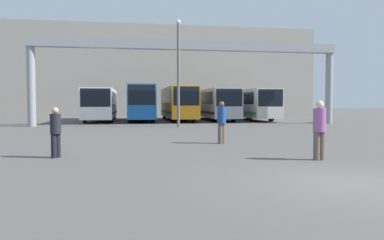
# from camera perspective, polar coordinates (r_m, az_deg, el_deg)

# --- Properties ---
(ground_plane) EXTENTS (200.00, 200.00, 0.00)m
(ground_plane) POSITION_cam_1_polar(r_m,az_deg,el_deg) (8.99, 22.68, -8.95)
(ground_plane) COLOR #514F4C
(building_backdrop) EXTENTS (41.94, 12.00, 12.07)m
(building_backdrop) POSITION_cam_1_polar(r_m,az_deg,el_deg) (55.92, -4.63, 7.04)
(building_backdrop) COLOR gray
(building_backdrop) RESTS_ON ground
(overhead_gantry) EXTENTS (24.40, 0.80, 6.61)m
(overhead_gantry) POSITION_cam_1_polar(r_m,az_deg,el_deg) (29.91, -0.32, 9.79)
(overhead_gantry) COLOR gray
(overhead_gantry) RESTS_ON ground
(bus_slot_0) EXTENTS (2.62, 11.69, 3.02)m
(bus_slot_0) POSITION_cam_1_polar(r_m,az_deg,el_deg) (37.09, -13.71, 2.56)
(bus_slot_0) COLOR silver
(bus_slot_0) RESTS_ON ground
(bus_slot_1) EXTENTS (2.46, 10.70, 3.35)m
(bus_slot_1) POSITION_cam_1_polar(r_m,az_deg,el_deg) (36.50, -7.92, 2.89)
(bus_slot_1) COLOR #1959A5
(bus_slot_1) RESTS_ON ground
(bus_slot_2) EXTENTS (2.46, 11.37, 3.24)m
(bus_slot_2) POSITION_cam_1_polar(r_m,az_deg,el_deg) (37.12, -2.16, 2.81)
(bus_slot_2) COLOR orange
(bus_slot_2) RESTS_ON ground
(bus_slot_3) EXTENTS (2.54, 12.03, 3.06)m
(bus_slot_3) POSITION_cam_1_polar(r_m,az_deg,el_deg) (38.10, 3.35, 2.66)
(bus_slot_3) COLOR #999EA5
(bus_slot_3) RESTS_ON ground
(bus_slot_4) EXTENTS (2.51, 11.83, 3.04)m
(bus_slot_4) POSITION_cam_1_polar(r_m,az_deg,el_deg) (39.00, 8.74, 2.61)
(bus_slot_4) COLOR beige
(bus_slot_4) RESTS_ON ground
(pedestrian_near_center) EXTENTS (0.34, 0.34, 1.63)m
(pedestrian_near_center) POSITION_cam_1_polar(r_m,az_deg,el_deg) (12.82, -20.07, -1.59)
(pedestrian_near_center) COLOR black
(pedestrian_near_center) RESTS_ON ground
(pedestrian_near_right) EXTENTS (0.38, 0.38, 1.83)m
(pedestrian_near_right) POSITION_cam_1_polar(r_m,az_deg,el_deg) (16.25, 4.52, -0.18)
(pedestrian_near_right) COLOR brown
(pedestrian_near_right) RESTS_ON ground
(pedestrian_mid_right) EXTENTS (0.38, 0.38, 1.84)m
(pedestrian_mid_right) POSITION_cam_1_polar(r_m,az_deg,el_deg) (12.19, 18.83, -1.25)
(pedestrian_mid_right) COLOR brown
(pedestrian_mid_right) RESTS_ON ground
(tire_stack) EXTENTS (1.04, 1.04, 0.72)m
(tire_stack) POSITION_cam_1_polar(r_m,az_deg,el_deg) (35.03, 19.00, 0.21)
(tire_stack) COLOR black
(tire_stack) RESTS_ON ground
(lamp_post) EXTENTS (0.36, 0.36, 7.70)m
(lamp_post) POSITION_cam_1_polar(r_m,az_deg,el_deg) (27.07, -2.09, 7.83)
(lamp_post) COLOR #595B60
(lamp_post) RESTS_ON ground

